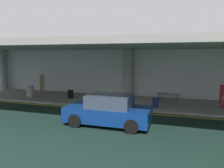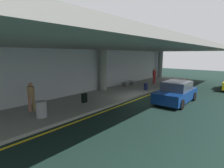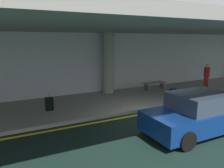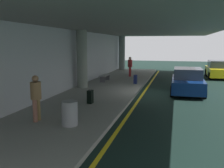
{
  "view_description": "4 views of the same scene",
  "coord_description": "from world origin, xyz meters",
  "px_view_note": "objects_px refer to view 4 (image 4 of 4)",
  "views": [
    {
      "loc": [
        3.79,
        -11.54,
        3.4
      ],
      "look_at": [
        -0.67,
        2.59,
        1.38
      ],
      "focal_mm": 34.64,
      "sensor_mm": 36.0,
      "label": 1
    },
    {
      "loc": [
        -11.66,
        -6.12,
        3.4
      ],
      "look_at": [
        -2.22,
        1.75,
        1.3
      ],
      "focal_mm": 28.14,
      "sensor_mm": 36.0,
      "label": 2
    },
    {
      "loc": [
        -5.68,
        -7.23,
        3.4
      ],
      "look_at": [
        -1.33,
        1.49,
        1.4
      ],
      "focal_mm": 34.76,
      "sensor_mm": 36.0,
      "label": 3
    },
    {
      "loc": [
        -15.04,
        -1.17,
        2.93
      ],
      "look_at": [
        -1.56,
        2.29,
        0.72
      ],
      "focal_mm": 40.44,
      "sensor_mm": 36.0,
      "label": 4
    }
  ],
  "objects_px": {
    "car_yellow_taxi": "(218,70)",
    "traveler_with_luggage": "(130,65)",
    "bench_metal": "(105,77)",
    "support_column_left_mid": "(82,59)",
    "trash_bin_steel": "(70,113)",
    "person_waiting_for_ride": "(36,95)",
    "suitcase_upright_primary": "(135,79)",
    "support_column_center": "(122,53)",
    "car_navy": "(188,81)",
    "suitcase_upright_secondary": "(90,97)"
  },
  "relations": [
    {
      "from": "car_yellow_taxi",
      "to": "trash_bin_steel",
      "type": "height_order",
      "value": "car_yellow_taxi"
    },
    {
      "from": "traveler_with_luggage",
      "to": "person_waiting_for_ride",
      "type": "bearing_deg",
      "value": -155.45
    },
    {
      "from": "bench_metal",
      "to": "trash_bin_steel",
      "type": "relative_size",
      "value": 1.88
    },
    {
      "from": "suitcase_upright_primary",
      "to": "support_column_left_mid",
      "type": "bearing_deg",
      "value": 104.03
    },
    {
      "from": "support_column_left_mid",
      "to": "trash_bin_steel",
      "type": "height_order",
      "value": "support_column_left_mid"
    },
    {
      "from": "traveler_with_luggage",
      "to": "suitcase_upright_primary",
      "type": "relative_size",
      "value": 1.87
    },
    {
      "from": "support_column_left_mid",
      "to": "car_yellow_taxi",
      "type": "height_order",
      "value": "support_column_left_mid"
    },
    {
      "from": "car_yellow_taxi",
      "to": "traveler_with_luggage",
      "type": "relative_size",
      "value": 2.44
    },
    {
      "from": "car_yellow_taxi",
      "to": "person_waiting_for_ride",
      "type": "relative_size",
      "value": 2.44
    },
    {
      "from": "support_column_center",
      "to": "car_navy",
      "type": "xyz_separation_m",
      "value": [
        -11.44,
        -6.51,
        -1.26
      ]
    },
    {
      "from": "suitcase_upright_primary",
      "to": "trash_bin_steel",
      "type": "bearing_deg",
      "value": 151.07
    },
    {
      "from": "person_waiting_for_ride",
      "to": "bench_metal",
      "type": "height_order",
      "value": "person_waiting_for_ride"
    },
    {
      "from": "support_column_left_mid",
      "to": "car_yellow_taxi",
      "type": "distance_m",
      "value": 12.72
    },
    {
      "from": "person_waiting_for_ride",
      "to": "suitcase_upright_primary",
      "type": "relative_size",
      "value": 1.87
    },
    {
      "from": "support_column_left_mid",
      "to": "trash_bin_steel",
      "type": "xyz_separation_m",
      "value": [
        -7.27,
        -2.33,
        -1.4
      ]
    },
    {
      "from": "support_column_left_mid",
      "to": "bench_metal",
      "type": "xyz_separation_m",
      "value": [
        3.09,
        -0.62,
        -1.47
      ]
    },
    {
      "from": "car_yellow_taxi",
      "to": "suitcase_upright_secondary",
      "type": "bearing_deg",
      "value": -26.73
    },
    {
      "from": "car_yellow_taxi",
      "to": "support_column_center",
      "type": "bearing_deg",
      "value": -106.33
    },
    {
      "from": "car_navy",
      "to": "person_waiting_for_ride",
      "type": "distance_m",
      "value": 9.48
    },
    {
      "from": "bench_metal",
      "to": "suitcase_upright_secondary",
      "type": "bearing_deg",
      "value": -169.51
    },
    {
      "from": "support_column_left_mid",
      "to": "suitcase_upright_primary",
      "type": "relative_size",
      "value": 4.06
    },
    {
      "from": "suitcase_upright_secondary",
      "to": "bench_metal",
      "type": "distance_m",
      "value": 7.18
    },
    {
      "from": "person_waiting_for_ride",
      "to": "trash_bin_steel",
      "type": "bearing_deg",
      "value": 77.16
    },
    {
      "from": "support_column_center",
      "to": "car_navy",
      "type": "bearing_deg",
      "value": -150.37
    },
    {
      "from": "car_navy",
      "to": "suitcase_upright_primary",
      "type": "distance_m",
      "value": 3.95
    },
    {
      "from": "trash_bin_steel",
      "to": "suitcase_upright_primary",
      "type": "bearing_deg",
      "value": -4.24
    },
    {
      "from": "support_column_left_mid",
      "to": "trash_bin_steel",
      "type": "bearing_deg",
      "value": -162.22
    },
    {
      "from": "bench_metal",
      "to": "traveler_with_luggage",
      "type": "bearing_deg",
      "value": -22.19
    },
    {
      "from": "bench_metal",
      "to": "trash_bin_steel",
      "type": "bearing_deg",
      "value": -170.61
    },
    {
      "from": "car_navy",
      "to": "trash_bin_steel",
      "type": "distance_m",
      "value": 8.88
    },
    {
      "from": "person_waiting_for_ride",
      "to": "suitcase_upright_primary",
      "type": "bearing_deg",
      "value": 161.08
    },
    {
      "from": "suitcase_upright_primary",
      "to": "car_yellow_taxi",
      "type": "bearing_deg",
      "value": -70.98
    },
    {
      "from": "support_column_left_mid",
      "to": "support_column_center",
      "type": "relative_size",
      "value": 1.0
    },
    {
      "from": "support_column_center",
      "to": "support_column_left_mid",
      "type": "bearing_deg",
      "value": 180.0
    },
    {
      "from": "person_waiting_for_ride",
      "to": "trash_bin_steel",
      "type": "relative_size",
      "value": 1.98
    },
    {
      "from": "person_waiting_for_ride",
      "to": "traveler_with_luggage",
      "type": "bearing_deg",
      "value": 169.2
    },
    {
      "from": "car_navy",
      "to": "support_column_left_mid",
      "type": "bearing_deg",
      "value": 94.87
    },
    {
      "from": "suitcase_upright_primary",
      "to": "bench_metal",
      "type": "height_order",
      "value": "suitcase_upright_primary"
    },
    {
      "from": "support_column_center",
      "to": "person_waiting_for_ride",
      "type": "relative_size",
      "value": 2.17
    },
    {
      "from": "support_column_center",
      "to": "traveler_with_luggage",
      "type": "bearing_deg",
      "value": -161.07
    },
    {
      "from": "bench_metal",
      "to": "trash_bin_steel",
      "type": "xyz_separation_m",
      "value": [
        -10.36,
        -1.71,
        0.07
      ]
    },
    {
      "from": "support_column_left_mid",
      "to": "traveler_with_luggage",
      "type": "distance_m",
      "value": 6.68
    },
    {
      "from": "suitcase_upright_primary",
      "to": "trash_bin_steel",
      "type": "height_order",
      "value": "suitcase_upright_primary"
    },
    {
      "from": "bench_metal",
      "to": "support_column_center",
      "type": "bearing_deg",
      "value": 3.97
    },
    {
      "from": "traveler_with_luggage",
      "to": "bench_metal",
      "type": "bearing_deg",
      "value": -173.54
    },
    {
      "from": "car_yellow_taxi",
      "to": "traveler_with_luggage",
      "type": "xyz_separation_m",
      "value": [
        -2.17,
        7.44,
        0.4
      ]
    },
    {
      "from": "person_waiting_for_ride",
      "to": "suitcase_upright_primary",
      "type": "height_order",
      "value": "person_waiting_for_ride"
    },
    {
      "from": "car_yellow_taxi",
      "to": "bench_metal",
      "type": "relative_size",
      "value": 2.56
    },
    {
      "from": "person_waiting_for_ride",
      "to": "trash_bin_steel",
      "type": "xyz_separation_m",
      "value": [
        -0.15,
        -1.35,
        -0.54
      ]
    },
    {
      "from": "car_navy",
      "to": "suitcase_upright_primary",
      "type": "bearing_deg",
      "value": 61.32
    }
  ]
}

